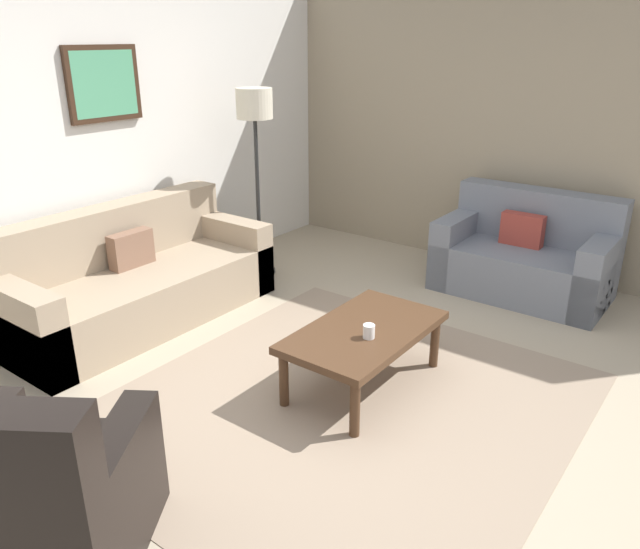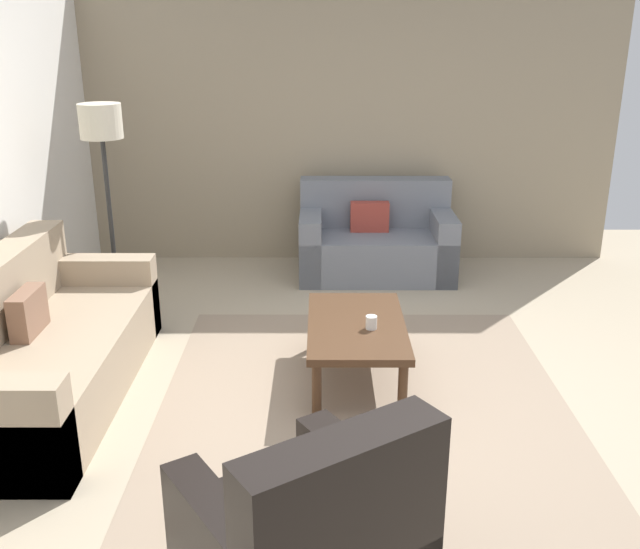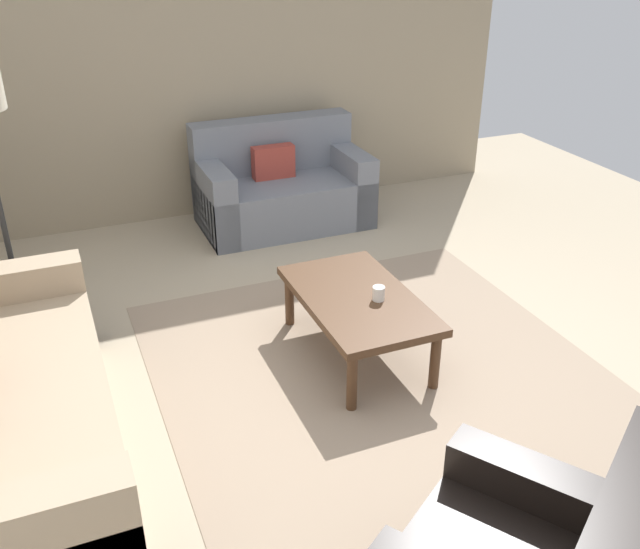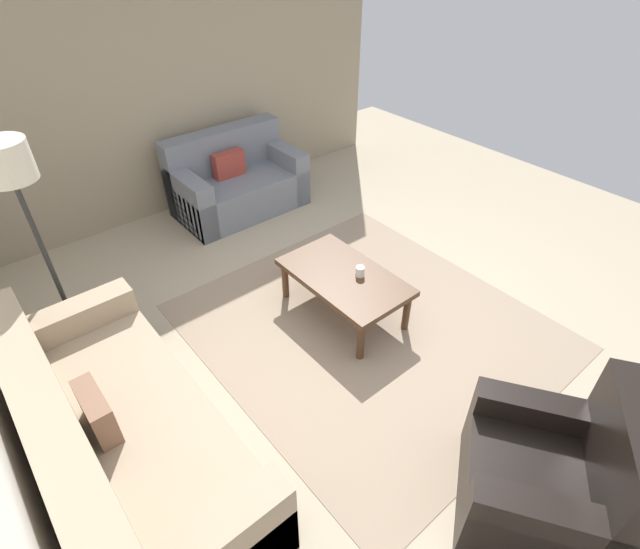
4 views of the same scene
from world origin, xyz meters
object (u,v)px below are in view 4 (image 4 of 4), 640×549
armchair_leather (555,484)px  lamp_standing (16,186)px  cup (360,271)px  couch_loveseat (235,183)px  coffee_table (344,279)px  couch_main (114,441)px

armchair_leather → lamp_standing: size_ratio=0.65×
cup → couch_loveseat: bearing=-4.8°
coffee_table → cup: bearing=-135.6°
armchair_leather → coffee_table: size_ratio=1.01×
couch_main → coffee_table: (0.23, -2.06, 0.06)m
lamp_standing → couch_loveseat: bearing=-63.5°
armchair_leather → cup: bearing=-10.7°
couch_main → coffee_table: 2.07m
couch_main → armchair_leather: bearing=-135.9°
couch_main → lamp_standing: lamp_standing is taller
coffee_table → cup: 0.16m
couch_loveseat → coffee_table: (-2.19, 0.28, 0.06)m
couch_main → cup: couch_main is taller
couch_main → lamp_standing: size_ratio=1.26×
lamp_standing → coffee_table: bearing=-120.3°
couch_main → couch_loveseat: same height
couch_loveseat → armchair_leather: (-4.25, 0.56, 0.00)m
couch_main → coffee_table: bearing=-83.7°
couch_loveseat → coffee_table: couch_loveseat is taller
couch_main → cup: bearing=-86.4°
couch_main → armchair_leather: 2.55m
couch_main → couch_loveseat: 3.36m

